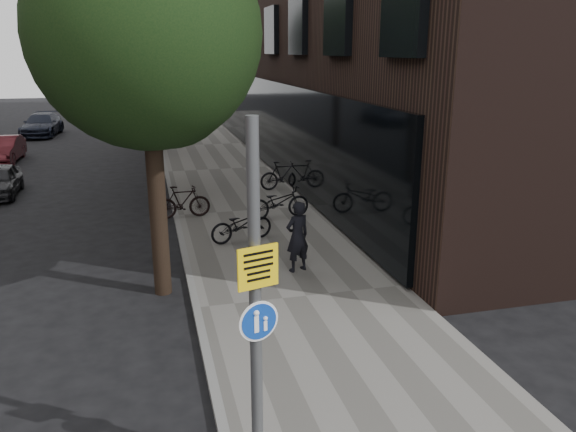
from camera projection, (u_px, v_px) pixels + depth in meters
name	position (u px, v px, depth m)	size (l,w,h in m)	color
ground	(351.00, 394.00, 8.48)	(120.00, 120.00, 0.00)	black
sidewalk	(248.00, 212.00, 17.82)	(4.50, 60.00, 0.12)	slate
curb_edge	(176.00, 217.00, 17.28)	(0.15, 60.00, 0.13)	slate
street_tree_near	(150.00, 44.00, 10.75)	(4.40, 4.40, 7.50)	black
street_tree_mid	(146.00, 46.00, 18.64)	(5.00, 5.00, 7.80)	black
street_tree_far	(144.00, 48.00, 27.01)	(5.00, 5.00, 7.80)	black
signpost	(255.00, 302.00, 6.36)	(0.48, 0.16, 4.24)	#595B5E
pedestrian	(297.00, 237.00, 12.70)	(0.60, 0.39, 1.65)	black
parked_bike_facade_near	(279.00, 202.00, 16.82)	(0.67, 1.91, 1.01)	black
parked_bike_facade_far	(283.00, 175.00, 20.34)	(0.49, 1.73, 1.04)	black
parked_bike_curb_near	(241.00, 224.00, 14.82)	(0.60, 1.73, 0.91)	black
parked_bike_curb_far	(183.00, 202.00, 16.86)	(0.47, 1.65, 0.99)	black
parked_car_mid	(4.00, 149.00, 25.95)	(1.24, 3.57, 1.18)	#4D161B
parked_car_far	(42.00, 125.00, 33.96)	(1.85, 4.55, 1.32)	black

